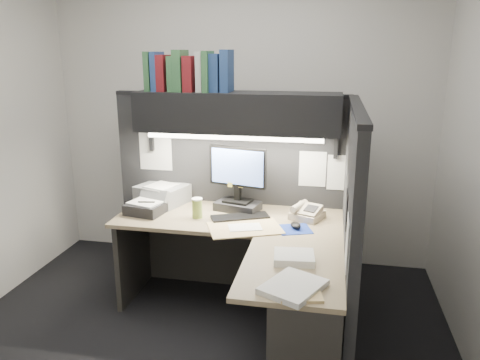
# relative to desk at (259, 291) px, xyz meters

# --- Properties ---
(floor) EXTENTS (3.50, 3.50, 0.00)m
(floor) POSITION_rel_desk_xyz_m (-0.43, 0.00, -0.44)
(floor) COLOR black
(floor) RESTS_ON ground
(wall_back) EXTENTS (3.50, 0.04, 2.70)m
(wall_back) POSITION_rel_desk_xyz_m (-0.43, 1.50, 0.91)
(wall_back) COLOR silver
(wall_back) RESTS_ON floor
(wall_front) EXTENTS (3.50, 0.04, 2.70)m
(wall_front) POSITION_rel_desk_xyz_m (-0.43, -1.50, 0.91)
(wall_front) COLOR silver
(wall_front) RESTS_ON floor
(partition_back) EXTENTS (1.90, 0.06, 1.60)m
(partition_back) POSITION_rel_desk_xyz_m (-0.40, 0.93, 0.36)
(partition_back) COLOR black
(partition_back) RESTS_ON floor
(partition_right) EXTENTS (0.06, 1.50, 1.60)m
(partition_right) POSITION_rel_desk_xyz_m (0.55, 0.18, 0.36)
(partition_right) COLOR black
(partition_right) RESTS_ON floor
(desk) EXTENTS (1.70, 1.53, 0.73)m
(desk) POSITION_rel_desk_xyz_m (0.00, 0.00, 0.00)
(desk) COLOR #9B8963
(desk) RESTS_ON floor
(overhead_shelf) EXTENTS (1.55, 0.34, 0.30)m
(overhead_shelf) POSITION_rel_desk_xyz_m (-0.30, 0.75, 1.06)
(overhead_shelf) COLOR black
(overhead_shelf) RESTS_ON partition_back
(task_light_tube) EXTENTS (1.32, 0.04, 0.04)m
(task_light_tube) POSITION_rel_desk_xyz_m (-0.30, 0.61, 0.89)
(task_light_tube) COLOR white
(task_light_tube) RESTS_ON overhead_shelf
(monitor) EXTENTS (0.47, 0.28, 0.51)m
(monitor) POSITION_rel_desk_xyz_m (-0.29, 0.73, 0.49)
(monitor) COLOR black
(monitor) RESTS_ON desk
(keyboard) EXTENTS (0.45, 0.31, 0.02)m
(keyboard) POSITION_rel_desk_xyz_m (-0.23, 0.54, 0.30)
(keyboard) COLOR black
(keyboard) RESTS_ON desk
(mousepad) EXTENTS (0.28, 0.27, 0.00)m
(mousepad) POSITION_rel_desk_xyz_m (0.18, 0.39, 0.29)
(mousepad) COLOR navy
(mousepad) RESTS_ON desk
(mouse) EXTENTS (0.10, 0.13, 0.04)m
(mouse) POSITION_rel_desk_xyz_m (0.19, 0.41, 0.31)
(mouse) COLOR black
(mouse) RESTS_ON mousepad
(telephone) EXTENTS (0.28, 0.28, 0.09)m
(telephone) POSITION_rel_desk_xyz_m (0.26, 0.64, 0.33)
(telephone) COLOR #B7A78D
(telephone) RESTS_ON desk
(coffee_cup) EXTENTS (0.10, 0.10, 0.14)m
(coffee_cup) POSITION_rel_desk_xyz_m (-0.56, 0.49, 0.36)
(coffee_cup) COLOR #99A943
(coffee_cup) RESTS_ON desk
(printer) EXTENTS (0.45, 0.42, 0.15)m
(printer) POSITION_rel_desk_xyz_m (-0.94, 0.79, 0.36)
(printer) COLOR gray
(printer) RESTS_ON desk
(notebook_stack) EXTENTS (0.31, 0.28, 0.08)m
(notebook_stack) POSITION_rel_desk_xyz_m (-0.98, 0.51, 0.33)
(notebook_stack) COLOR black
(notebook_stack) RESTS_ON desk
(open_folder) EXTENTS (0.59, 0.50, 0.01)m
(open_folder) POSITION_rel_desk_xyz_m (-0.16, 0.34, 0.29)
(open_folder) COLOR tan
(open_folder) RESTS_ON desk
(paper_stack_a) EXTENTS (0.26, 0.23, 0.05)m
(paper_stack_a) POSITION_rel_desk_xyz_m (0.23, -0.12, 0.31)
(paper_stack_a) COLOR white
(paper_stack_a) RESTS_ON desk
(paper_stack_b) EXTENTS (0.38, 0.41, 0.03)m
(paper_stack_b) POSITION_rel_desk_xyz_m (0.25, -0.47, 0.30)
(paper_stack_b) COLOR white
(paper_stack_b) RESTS_ON desk
(manila_stack) EXTENTS (0.27, 0.32, 0.02)m
(manila_stack) POSITION_rel_desk_xyz_m (0.28, -0.47, 0.29)
(manila_stack) COLOR tan
(manila_stack) RESTS_ON desk
(binder_row) EXTENTS (0.65, 0.26, 0.31)m
(binder_row) POSITION_rel_desk_xyz_m (-0.67, 0.75, 1.35)
(binder_row) COLOR #2A5531
(binder_row) RESTS_ON overhead_shelf
(pinned_papers) EXTENTS (1.76, 1.31, 0.51)m
(pinned_papers) POSITION_rel_desk_xyz_m (-0.00, 0.56, 0.61)
(pinned_papers) COLOR white
(pinned_papers) RESTS_ON partition_back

